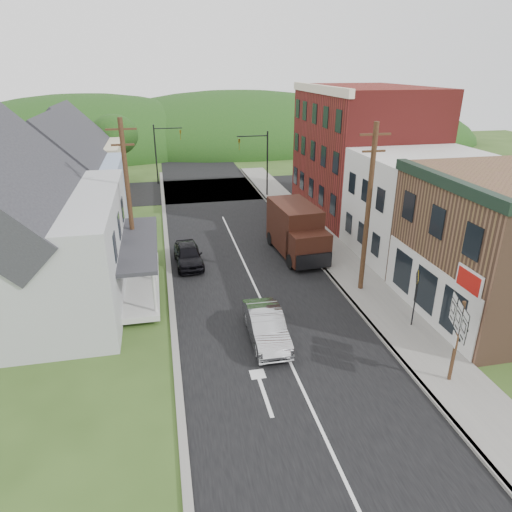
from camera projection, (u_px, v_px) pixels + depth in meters
ground at (278, 336)px, 20.94m from camera, size 120.00×120.00×0.00m
road at (240, 254)px, 29.96m from camera, size 9.00×90.00×0.02m
cross_road at (210, 190)px, 45.28m from camera, size 60.00×9.00×0.02m
sidewalk_right at (336, 257)px, 29.25m from camera, size 2.80×55.00×0.15m
curb_right at (316, 259)px, 28.99m from camera, size 0.20×55.00×0.15m
curb_left at (169, 272)px, 27.25m from camera, size 0.30×55.00×0.12m
storefront_tan at (508, 246)px, 21.73m from camera, size 8.00×8.00×7.00m
storefront_white at (423, 207)px, 28.59m from camera, size 8.00×7.00×6.50m
storefront_red at (363, 152)px, 36.47m from camera, size 8.00×12.00×10.00m
house_gray at (13, 224)px, 22.42m from camera, size 10.20×12.24×8.35m
house_blue at (71, 182)px, 32.74m from camera, size 7.14×8.16×7.28m
house_cream at (82, 159)px, 40.76m from camera, size 7.14×8.16×7.28m
utility_pole_right at (368, 209)px, 23.35m from camera, size 1.60×0.26×9.00m
utility_pole_left at (129, 199)px, 25.11m from camera, size 1.60×0.26×9.00m
traffic_signal_right at (260, 156)px, 41.49m from camera, size 2.87×0.20×6.00m
traffic_signal_left at (162, 147)px, 46.16m from camera, size 2.87×0.20×6.00m
tree_left_d at (114, 135)px, 46.19m from camera, size 4.80×4.80×6.94m
forested_ridge at (189, 145)px, 70.53m from camera, size 90.00×30.00×16.00m
silver_sedan at (266, 327)px, 20.34m from camera, size 1.57×4.32×1.42m
dark_sedan at (188, 255)px, 28.07m from camera, size 1.78×4.04×1.35m
delivery_van at (297, 231)px, 29.24m from camera, size 2.76×6.00×3.27m
route_sign_cluster at (457, 330)px, 16.96m from camera, size 0.71×1.88×3.44m
warning_sign at (416, 290)px, 20.81m from camera, size 0.35×0.74×2.90m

